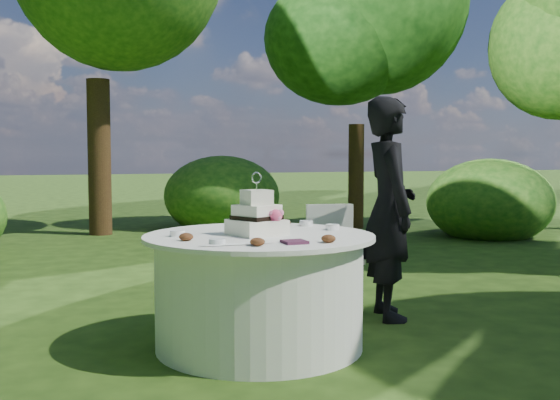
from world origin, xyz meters
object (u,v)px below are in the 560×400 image
at_px(guest, 389,208).
at_px(cake, 257,218).
at_px(napkins, 294,242).
at_px(table, 259,290).
at_px(chair, 332,249).

relative_size(guest, cake, 4.13).
distance_m(napkins, cake, 0.50).
bearing_deg(guest, table, 121.30).
bearing_deg(chair, napkins, -123.21).
bearing_deg(table, guest, 18.48).
bearing_deg(napkins, guest, 37.80).
bearing_deg(table, cake, -141.64).
height_order(guest, chair, guest).
distance_m(guest, table, 1.38).
height_order(table, cake, cake).
relative_size(cake, chair, 0.48).
relative_size(napkins, table, 0.09).
relative_size(guest, table, 1.13).
bearing_deg(guest, chair, 49.90).
relative_size(napkins, chair, 0.16).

